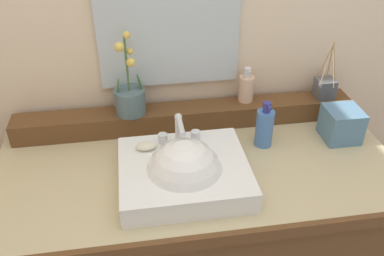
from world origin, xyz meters
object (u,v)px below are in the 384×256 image
(soap_bar, at_px, (146,146))
(potted_plant, at_px, (130,97))
(sink_basin, at_px, (184,175))
(soap_dispenser, at_px, (246,88))
(reed_diffuser, at_px, (325,88))
(tissue_box, at_px, (341,124))
(lotion_bottle, at_px, (264,127))

(soap_bar, bearing_deg, potted_plant, 100.19)
(sink_basin, bearing_deg, soap_dispenser, 50.78)
(reed_diffuser, bearing_deg, tissue_box, -89.82)
(reed_diffuser, relative_size, lotion_bottle, 1.33)
(tissue_box, bearing_deg, sink_basin, -164.46)
(soap_dispenser, bearing_deg, lotion_bottle, -83.47)
(potted_plant, relative_size, reed_diffuser, 1.34)
(sink_basin, xyz_separation_m, lotion_bottle, (0.32, 0.18, 0.04))
(potted_plant, height_order, tissue_box, potted_plant)
(reed_diffuser, xyz_separation_m, tissue_box, (0.00, -0.17, -0.06))
(soap_bar, relative_size, soap_dispenser, 0.49)
(tissue_box, bearing_deg, reed_diffuser, 90.18)
(sink_basin, bearing_deg, reed_diffuser, 29.14)
(soap_dispenser, bearing_deg, sink_basin, -129.22)
(sink_basin, bearing_deg, soap_bar, 136.20)
(soap_dispenser, relative_size, tissue_box, 1.09)
(tissue_box, bearing_deg, lotion_bottle, 179.12)
(soap_dispenser, distance_m, lotion_bottle, 0.20)
(soap_bar, relative_size, potted_plant, 0.22)
(potted_plant, distance_m, tissue_box, 0.80)
(reed_diffuser, height_order, tissue_box, reed_diffuser)
(soap_dispenser, bearing_deg, tissue_box, -31.14)
(soap_bar, distance_m, potted_plant, 0.25)
(soap_dispenser, distance_m, reed_diffuser, 0.32)
(sink_basin, distance_m, tissue_box, 0.65)
(reed_diffuser, bearing_deg, soap_dispenser, 176.27)
(soap_dispenser, bearing_deg, potted_plant, -177.08)
(potted_plant, bearing_deg, soap_bar, -79.81)
(sink_basin, relative_size, potted_plant, 1.30)
(tissue_box, bearing_deg, soap_dispenser, 148.86)
(sink_basin, xyz_separation_m, potted_plant, (-0.16, 0.34, 0.12))
(soap_bar, distance_m, reed_diffuser, 0.78)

